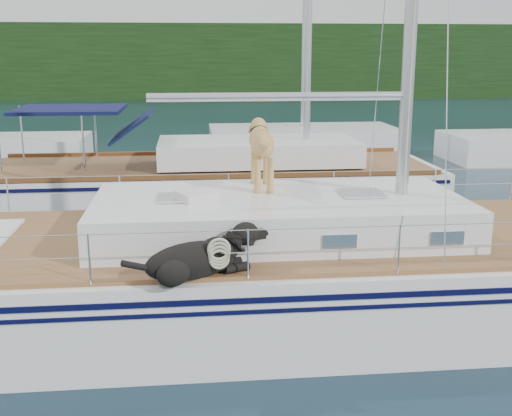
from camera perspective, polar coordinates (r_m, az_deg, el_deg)
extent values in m
plane|color=black|center=(9.60, -2.88, -9.68)|extent=(120.00, 120.00, 0.00)
cube|color=black|center=(53.80, -5.71, 12.81)|extent=(90.00, 3.00, 6.00)
cube|color=#595147|center=(55.09, -5.66, 10.33)|extent=(92.00, 1.00, 1.20)
cube|color=white|center=(9.41, -2.92, -6.89)|extent=(12.00, 3.80, 1.40)
cube|color=brown|center=(9.18, -2.98, -2.62)|extent=(11.52, 3.50, 0.06)
cube|color=white|center=(9.17, 2.00, -0.64)|extent=(5.20, 2.50, 0.55)
cylinder|color=silver|center=(8.91, 2.09, 9.85)|extent=(3.60, 0.12, 0.12)
cylinder|color=silver|center=(7.34, -2.28, -2.02)|extent=(10.56, 0.01, 0.01)
cylinder|color=silver|center=(10.74, -3.53, 3.03)|extent=(10.56, 0.01, 0.01)
cube|color=blue|center=(10.28, -6.77, -0.57)|extent=(0.84, 0.76, 0.05)
cube|color=silver|center=(8.88, -5.25, 1.08)|extent=(0.65, 0.61, 0.13)
torus|color=beige|center=(7.33, -3.31, -3.69)|extent=(0.34, 0.12, 0.34)
cube|color=white|center=(15.80, -4.17, 1.42)|extent=(11.00, 3.50, 1.30)
cube|color=brown|center=(15.68, -4.21, 3.74)|extent=(10.56, 3.29, 0.06)
cube|color=white|center=(15.70, 0.16, 5.09)|extent=(4.80, 2.30, 0.55)
cube|color=#101642|center=(15.73, -16.16, 8.42)|extent=(2.40, 2.30, 0.08)
cube|color=white|center=(25.42, 4.12, 5.99)|extent=(7.20, 3.00, 1.10)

